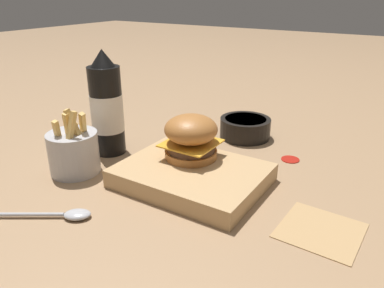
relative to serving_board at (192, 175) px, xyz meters
The scene contains 9 objects.
ground_plane 0.07m from the serving_board, 52.11° to the right, with size 6.00×6.00×0.00m, color #9E7A56.
serving_board is the anchor object (origin of this frame).
burger 0.08m from the serving_board, 124.81° to the left, with size 0.11×0.11×0.09m.
ketchup_bottle 0.27m from the serving_board, behind, with size 0.07×0.07×0.24m.
fries_basket 0.26m from the serving_board, 159.73° to the right, with size 0.10×0.10×0.14m.
side_bowl 0.29m from the serving_board, 93.61° to the left, with size 0.13×0.13×0.05m.
spoon 0.25m from the serving_board, 118.58° to the right, with size 0.16×0.11×0.01m.
ketchup_puddle 0.25m from the serving_board, 58.69° to the left, with size 0.04×0.04×0.00m.
parchment_square 0.26m from the serving_board, ahead, with size 0.13×0.13×0.00m.
Camera 1 is at (0.31, -0.51, 0.37)m, focal length 35.00 mm.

